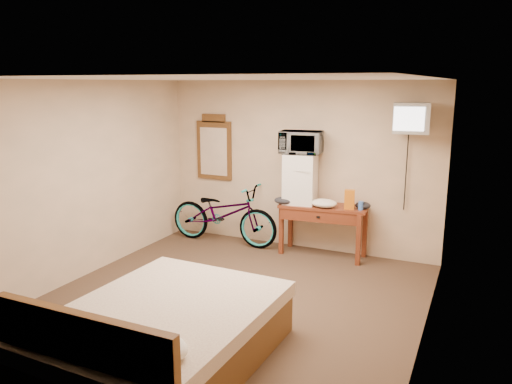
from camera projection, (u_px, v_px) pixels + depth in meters
room at (226, 197)px, 5.40m from camera, size 4.60×4.64×2.50m
desk at (322, 215)px, 7.11m from camera, size 1.28×0.59×0.75m
mini_fridge at (300, 179)px, 7.18m from camera, size 0.49×0.47×0.72m
microwave at (301, 142)px, 7.07m from camera, size 0.63×0.47×0.32m
snack_bag at (350, 200)px, 6.87m from camera, size 0.15×0.10×0.27m
blue_cup at (361, 206)px, 6.84m from camera, size 0.07×0.07×0.12m
cloth_cream at (324, 203)px, 6.99m from camera, size 0.37×0.29×0.11m
cloth_dark_a at (284, 201)px, 7.17m from camera, size 0.28×0.21×0.10m
cloth_dark_b at (363, 205)px, 6.91m from camera, size 0.21×0.17×0.10m
crt_television at (411, 118)px, 6.37m from camera, size 0.49×0.59×0.39m
wall_mirror at (214, 148)px, 7.96m from camera, size 0.61×0.04×1.04m
bicycle at (224, 214)px, 7.74m from camera, size 1.81×0.64×0.95m
bed at (159, 335)px, 4.37m from camera, size 1.70×2.22×0.90m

